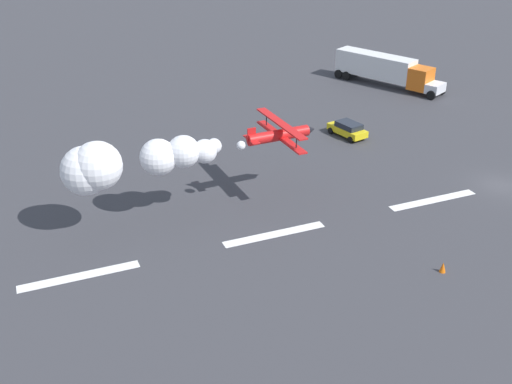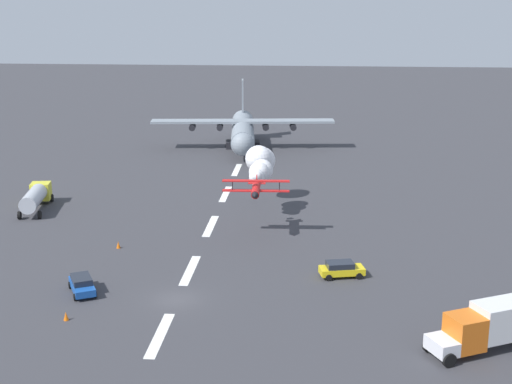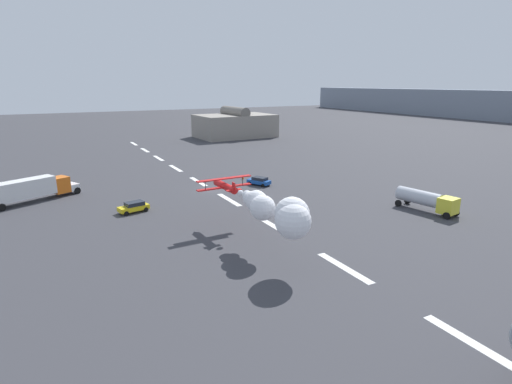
{
  "view_description": "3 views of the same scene",
  "coord_description": "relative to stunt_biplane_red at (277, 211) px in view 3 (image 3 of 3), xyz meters",
  "views": [
    {
      "loc": [
        37.9,
        36.51,
        24.07
      ],
      "look_at": [
        22.82,
        0.0,
        3.83
      ],
      "focal_mm": 44.08,
      "sensor_mm": 36.0,
      "label": 1
    },
    {
      "loc": [
        -59.37,
        -12.09,
        26.42
      ],
      "look_at": [
        18.58,
        -5.6,
        5.04
      ],
      "focal_mm": 50.95,
      "sensor_mm": 36.0,
      "label": 2
    },
    {
      "loc": [
        65.42,
        -25.94,
        18.15
      ],
      "look_at": [
        14.58,
        0.94,
        2.91
      ],
      "focal_mm": 29.01,
      "sensor_mm": 36.0,
      "label": 3
    }
  ],
  "objects": [
    {
      "name": "ground_plane",
      "position": [
        -30.64,
        5.12,
        -5.38
      ],
      "size": [
        440.0,
        440.0,
        0.0
      ],
      "primitive_type": "plane",
      "color": "#38383D",
      "rests_on": "ground"
    },
    {
      "name": "hangar_building",
      "position": [
        -95.04,
        39.61,
        -1.3
      ],
      "size": [
        17.51,
        26.07,
        10.3
      ],
      "color": "gray",
      "rests_on": "ground"
    },
    {
      "name": "runway_stripe_5",
      "position": [
        -23.53,
        5.12,
        -5.38
      ],
      "size": [
        8.0,
        0.9,
        0.01
      ],
      "primitive_type": "cube",
      "color": "white",
      "rests_on": "ground"
    },
    {
      "name": "airport_staff_sedan",
      "position": [
        -29.86,
        14.01,
        -4.57
      ],
      "size": [
        4.65,
        3.56,
        1.52
      ],
      "color": "#194CA5",
      "rests_on": "ground"
    },
    {
      "name": "runway_stripe_0",
      "position": [
        -94.63,
        5.12,
        -5.38
      ],
      "size": [
        8.0,
        0.9,
        0.01
      ],
      "primitive_type": "cube",
      "color": "white",
      "rests_on": "ground"
    },
    {
      "name": "runway_stripe_1",
      "position": [
        -80.41,
        5.12,
        -5.38
      ],
      "size": [
        8.0,
        0.9,
        0.01
      ],
      "primitive_type": "cube",
      "color": "white",
      "rests_on": "ground"
    },
    {
      "name": "runway_stripe_7",
      "position": [
        4.91,
        5.12,
        -5.38
      ],
      "size": [
        8.0,
        0.9,
        0.01
      ],
      "primitive_type": "cube",
      "color": "white",
      "rests_on": "ground"
    },
    {
      "name": "fuel_tanker_truck",
      "position": [
        -4.58,
        28.06,
        -3.64
      ],
      "size": [
        9.23,
        4.07,
        2.9
      ],
      "color": "yellow",
      "rests_on": "ground"
    },
    {
      "name": "runway_stripe_3",
      "position": [
        -51.97,
        5.12,
        -5.38
      ],
      "size": [
        8.0,
        0.9,
        0.01
      ],
      "primitive_type": "cube",
      "color": "white",
      "rests_on": "ground"
    },
    {
      "name": "followme_car_yellow",
      "position": [
        -24.0,
        -9.74,
        -4.57
      ],
      "size": [
        2.76,
        4.54,
        1.52
      ],
      "color": "yellow",
      "rests_on": "ground"
    },
    {
      "name": "runway_stripe_6",
      "position": [
        -9.31,
        5.12,
        -5.38
      ],
      "size": [
        8.0,
        0.9,
        0.01
      ],
      "primitive_type": "cube",
      "color": "white",
      "rests_on": "ground"
    },
    {
      "name": "traffic_cone_near",
      "position": [
        -35.67,
        13.53,
        -5.01
      ],
      "size": [
        0.44,
        0.44,
        0.75
      ],
      "primitive_type": "cone",
      "color": "orange",
      "rests_on": "ground"
    },
    {
      "name": "semi_truck_orange",
      "position": [
        -36.81,
        -22.94,
        -3.26
      ],
      "size": [
        8.86,
        14.04,
        3.7
      ],
      "color": "silver",
      "rests_on": "ground"
    },
    {
      "name": "stunt_biplane_red",
      "position": [
        0.0,
        0.0,
        0.0
      ],
      "size": [
        20.23,
        7.5,
        3.94
      ],
      "color": "red"
    },
    {
      "name": "runway_stripe_4",
      "position": [
        -37.75,
        5.12,
        -5.38
      ],
      "size": [
        8.0,
        0.9,
        0.01
      ],
      "primitive_type": "cube",
      "color": "white",
      "rests_on": "ground"
    },
    {
      "name": "traffic_cone_far",
      "position": [
        -17.77,
        13.91,
        -5.01
      ],
      "size": [
        0.44,
        0.44,
        0.75
      ],
      "primitive_type": "cone",
      "color": "orange",
      "rests_on": "ground"
    },
    {
      "name": "runway_stripe_8",
      "position": [
        19.13,
        5.12,
        -5.38
      ],
      "size": [
        8.0,
        0.9,
        0.01
      ],
      "primitive_type": "cube",
      "color": "white",
      "rests_on": "ground"
    },
    {
      "name": "runway_stripe_2",
      "position": [
        -66.19,
        5.12,
        -5.38
      ],
      "size": [
        8.0,
        0.9,
        0.01
      ],
      "primitive_type": "cube",
      "color": "white",
      "rests_on": "ground"
    }
  ]
}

